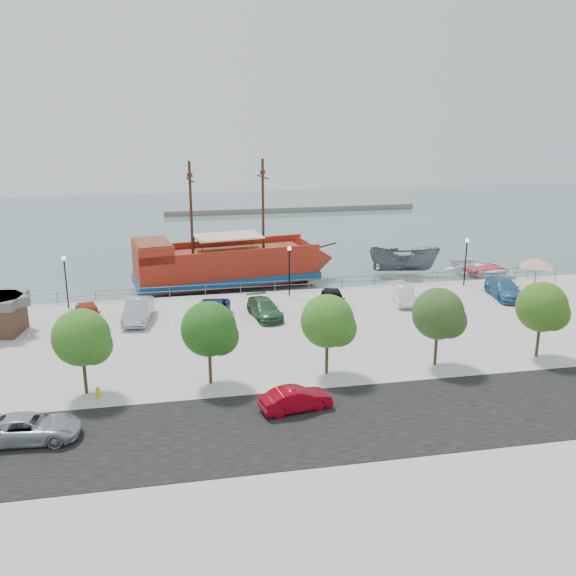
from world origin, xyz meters
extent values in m
plane|color=#3F5E60|center=(0.00, 0.00, -1.00)|extent=(160.00, 160.00, 0.00)
cube|color=#B6B5B0|center=(0.00, -21.00, -0.60)|extent=(100.00, 58.00, 1.20)
cube|color=black|center=(0.00, -16.00, 0.01)|extent=(100.00, 8.00, 0.04)
cube|color=#BBBBBB|center=(0.00, -10.00, 0.01)|extent=(100.00, 4.00, 0.05)
cylinder|color=slate|center=(0.00, 7.80, 0.95)|extent=(50.00, 0.06, 0.06)
cylinder|color=slate|center=(0.00, 7.80, 0.55)|extent=(50.00, 0.06, 0.06)
cube|color=gray|center=(10.00, 55.00, -0.60)|extent=(40.00, 3.00, 0.80)
cube|color=#9E2212|center=(-4.59, 13.49, 0.98)|extent=(17.25, 7.62, 2.71)
cube|color=navy|center=(-4.59, 13.49, 0.09)|extent=(17.60, 7.98, 0.62)
cone|color=#9E2212|center=(4.47, 14.85, 0.98)|extent=(4.04, 5.44, 5.00)
cube|color=#9E2212|center=(-11.29, 12.49, 3.06)|extent=(3.86, 5.61, 1.46)
cube|color=brown|center=(-11.29, 12.49, 3.84)|extent=(3.59, 5.17, 0.12)
cube|color=brown|center=(-4.08, 13.57, 2.38)|extent=(14.07, 6.54, 0.16)
cube|color=#9E2212|center=(-4.97, 15.96, 2.70)|extent=(16.50, 2.68, 0.73)
cube|color=#9E2212|center=(-4.22, 11.02, 2.70)|extent=(16.50, 2.68, 0.73)
cylinder|color=#382111|center=(-0.99, 14.03, 6.60)|extent=(0.28, 0.28, 8.54)
cylinder|color=#382111|center=(-7.68, 13.03, 6.60)|extent=(0.28, 0.28, 8.54)
cylinder|color=#382111|center=(-0.99, 14.03, 9.20)|extent=(0.61, 3.11, 0.15)
cylinder|color=#382111|center=(-7.68, 13.03, 9.20)|extent=(0.61, 3.11, 0.15)
cube|color=beige|center=(-4.39, 13.52, 3.89)|extent=(6.56, 4.81, 0.12)
cylinder|color=#382111|center=(5.19, 14.96, 2.23)|extent=(2.59, 0.55, 0.62)
imported|color=slate|center=(13.29, 14.29, 0.35)|extent=(7.44, 5.26, 2.70)
imported|color=white|center=(20.48, 11.19, -0.17)|extent=(7.55, 9.16, 1.65)
cube|color=slate|center=(-15.03, 9.20, -0.78)|extent=(7.95, 2.87, 0.45)
cube|color=gray|center=(8.84, 9.20, -0.79)|extent=(7.66, 4.59, 0.42)
cube|color=slate|center=(17.15, 9.20, -0.80)|extent=(7.43, 4.44, 0.41)
cylinder|color=slate|center=(20.51, 5.58, 0.97)|extent=(0.07, 0.07, 1.94)
cylinder|color=slate|center=(22.75, 6.10, 0.97)|extent=(0.07, 0.07, 1.94)
cylinder|color=slate|center=(21.03, 3.34, 0.97)|extent=(0.07, 0.07, 1.94)
cylinder|color=slate|center=(23.27, 3.86, 0.97)|extent=(0.07, 0.07, 1.94)
pyramid|color=silver|center=(21.89, 4.72, 2.69)|extent=(4.45, 4.45, 0.79)
imported|color=#99A1AA|center=(-17.13, -14.86, 0.67)|extent=(4.98, 2.59, 1.34)
imported|color=#9B0515|center=(-3.80, -14.24, 0.64)|extent=(4.06, 2.05, 1.28)
cylinder|color=#D6BA06|center=(-14.29, -10.80, 0.28)|extent=(0.22, 0.22, 0.56)
sphere|color=#D6BA06|center=(-14.29, -10.80, 0.58)|extent=(0.24, 0.24, 0.24)
cylinder|color=black|center=(-18.00, 6.50, 2.00)|extent=(0.12, 0.12, 4.00)
sphere|color=#FFF2CC|center=(-18.00, 6.50, 4.10)|extent=(0.36, 0.36, 0.36)
cylinder|color=black|center=(0.00, 6.50, 2.00)|extent=(0.12, 0.12, 4.00)
sphere|color=#FFF2CC|center=(0.00, 6.50, 4.10)|extent=(0.36, 0.36, 0.36)
cylinder|color=black|center=(16.00, 6.50, 2.00)|extent=(0.12, 0.12, 4.00)
sphere|color=#FFF2CC|center=(16.00, 6.50, 4.10)|extent=(0.36, 0.36, 0.36)
cylinder|color=#473321|center=(-15.00, -10.00, 1.10)|extent=(0.20, 0.20, 2.20)
sphere|color=#2E601B|center=(-15.00, -10.00, 3.40)|extent=(3.20, 3.20, 3.20)
sphere|color=#2E601B|center=(-14.40, -10.30, 3.00)|extent=(2.20, 2.20, 2.20)
cylinder|color=#473321|center=(-8.00, -10.00, 1.10)|extent=(0.20, 0.20, 2.20)
sphere|color=#1E4D16|center=(-8.00, -10.00, 3.40)|extent=(3.20, 3.20, 3.20)
sphere|color=#1E4D16|center=(-7.40, -10.30, 3.00)|extent=(2.20, 2.20, 2.20)
cylinder|color=#473321|center=(-1.00, -10.00, 1.10)|extent=(0.20, 0.20, 2.20)
sphere|color=#2F641B|center=(-1.00, -10.00, 3.40)|extent=(3.20, 3.20, 3.20)
sphere|color=#2F641B|center=(-0.40, -10.30, 3.00)|extent=(2.20, 2.20, 2.20)
cylinder|color=#473321|center=(6.00, -10.00, 1.10)|extent=(0.20, 0.20, 2.20)
sphere|color=#2C481C|center=(6.00, -10.00, 3.40)|extent=(3.20, 3.20, 3.20)
sphere|color=#2C481C|center=(6.60, -10.30, 3.00)|extent=(2.20, 2.20, 2.20)
cylinder|color=#473321|center=(13.00, -10.00, 1.10)|extent=(0.20, 0.20, 2.20)
sphere|color=#315918|center=(13.00, -10.00, 3.40)|extent=(3.20, 3.20, 3.20)
sphere|color=#315918|center=(13.60, -10.30, 3.00)|extent=(2.20, 2.20, 2.20)
imported|color=#AA2917|center=(-16.04, 2.40, 0.74)|extent=(2.59, 4.59, 1.47)
imported|color=#A4ADBA|center=(-12.43, 2.26, 0.83)|extent=(2.36, 5.21, 1.66)
imported|color=navy|center=(-6.79, 1.41, 0.69)|extent=(2.98, 5.27, 1.39)
imported|color=#2C5F35|center=(-2.97, 1.29, 0.68)|extent=(2.58, 4.91, 1.36)
imported|color=black|center=(2.73, 2.29, 0.76)|extent=(2.46, 4.67, 1.51)
imported|color=silver|center=(8.77, 2.54, 0.69)|extent=(2.23, 4.37, 1.37)
imported|color=teal|center=(17.67, 2.48, 0.76)|extent=(2.84, 5.46, 1.51)
camera|label=1|loc=(-10.26, -44.70, 15.90)|focal=40.00mm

